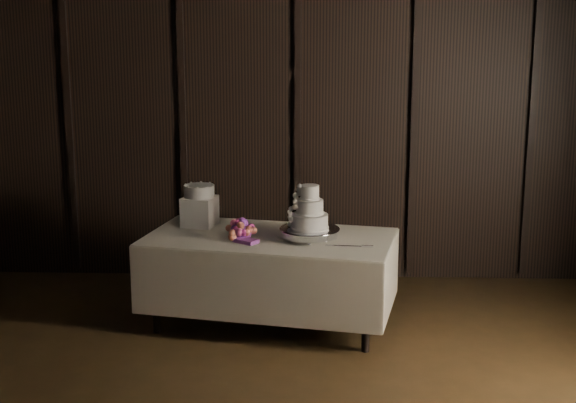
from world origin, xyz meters
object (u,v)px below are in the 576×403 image
Objects in this scene: display_table at (270,277)px; wedding_cake at (306,212)px; bouquet at (241,230)px; box_pedestal at (200,211)px; cake_stand at (310,234)px; small_cake at (199,191)px.

display_table is 0.65m from wedding_cake.
wedding_cake reaches higher than bouquet.
box_pedestal is (-0.92, 0.43, -0.10)m from wedding_cake.
box_pedestal is at bearing 163.12° from display_table.
bouquet reaches higher than cake_stand.
small_cake is at bearing 163.12° from display_table.
cake_stand is 1.06m from small_cake.
display_table is at bearing 158.28° from wedding_cake.
cake_stand is (0.33, -0.08, 0.39)m from display_table.
bouquet is 1.57× the size of box_pedestal.
cake_stand reaches higher than display_table.
display_table is 0.84m from box_pedestal.
wedding_cake reaches higher than display_table.
display_table is 0.51m from cake_stand.
wedding_cake is at bearing -24.96° from small_cake.
cake_stand is 1.86× the size of box_pedestal.
box_pedestal is (-0.62, 0.33, 0.47)m from display_table.
cake_stand is at bearing -0.32° from bouquet.
cake_stand is at bearing -23.61° from box_pedestal.
small_cake is at bearing 0.00° from box_pedestal.
bouquet is at bearing -46.26° from small_cake.
display_table is 5.26× the size of bouquet.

